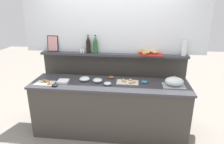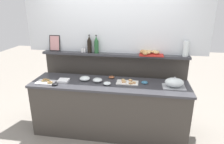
{
  "view_description": "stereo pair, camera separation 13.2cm",
  "coord_description": "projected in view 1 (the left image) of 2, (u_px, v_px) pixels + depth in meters",
  "views": [
    {
      "loc": [
        0.4,
        -2.98,
        2.14
      ],
      "look_at": [
        0.03,
        0.1,
        1.07
      ],
      "focal_mm": 32.28,
      "sensor_mm": 36.0,
      "label": 1
    },
    {
      "loc": [
        0.53,
        -2.96,
        2.14
      ],
      "look_at": [
        0.03,
        0.1,
        1.07
      ],
      "focal_mm": 32.28,
      "sensor_mm": 36.0,
      "label": 2
    }
  ],
  "objects": [
    {
      "name": "ground_plane",
      "position": [
        114.0,
        114.0,
        4.1
      ],
      "size": [
        12.0,
        12.0,
        0.0
      ],
      "primitive_type": "plane",
      "color": "gray"
    },
    {
      "name": "buffet_counter",
      "position": [
        110.0,
        108.0,
        3.39
      ],
      "size": [
        2.55,
        0.67,
        0.91
      ],
      "color": "#3D3833",
      "rests_on": "ground_plane"
    },
    {
      "name": "back_ledge_unit",
      "position": [
        113.0,
        84.0,
        3.79
      ],
      "size": [
        2.59,
        0.22,
        1.3
      ],
      "color": "#3D3833",
      "rests_on": "ground_plane"
    },
    {
      "name": "upper_wall_panel",
      "position": [
        113.0,
        15.0,
        3.4
      ],
      "size": [
        3.19,
        0.08,
        1.3
      ],
      "primitive_type": "cube",
      "color": "silver",
      "rests_on": "back_ledge_unit"
    },
    {
      "name": "sandwich_platter_side",
      "position": [
        128.0,
        82.0,
        3.26
      ],
      "size": [
        0.35,
        0.2,
        0.04
      ],
      "color": "white",
      "rests_on": "buffet_counter"
    },
    {
      "name": "sandwich_platter_rear",
      "position": [
        46.0,
        83.0,
        3.23
      ],
      "size": [
        0.3,
        0.2,
        0.04
      ],
      "color": "silver",
      "rests_on": "buffet_counter"
    },
    {
      "name": "serving_cloche",
      "position": [
        174.0,
        82.0,
        3.1
      ],
      "size": [
        0.34,
        0.24,
        0.17
      ],
      "color": "#B7BABF",
      "rests_on": "buffet_counter"
    },
    {
      "name": "glass_bowl_large",
      "position": [
        97.0,
        80.0,
        3.28
      ],
      "size": [
        0.16,
        0.16,
        0.06
      ],
      "color": "silver",
      "rests_on": "buffet_counter"
    },
    {
      "name": "glass_bowl_medium",
      "position": [
        108.0,
        84.0,
        3.16
      ],
      "size": [
        0.12,
        0.12,
        0.05
      ],
      "color": "silver",
      "rests_on": "buffet_counter"
    },
    {
      "name": "glass_bowl_small",
      "position": [
        85.0,
        79.0,
        3.33
      ],
      "size": [
        0.17,
        0.17,
        0.07
      ],
      "color": "silver",
      "rests_on": "buffet_counter"
    },
    {
      "name": "condiment_bowl_teal",
      "position": [
        145.0,
        82.0,
        3.24
      ],
      "size": [
        0.11,
        0.11,
        0.04
      ],
      "primitive_type": "ellipsoid",
      "color": "teal",
      "rests_on": "buffet_counter"
    },
    {
      "name": "condiment_bowl_dark",
      "position": [
        55.0,
        85.0,
        3.12
      ],
      "size": [
        0.1,
        0.1,
        0.03
      ],
      "primitive_type": "ellipsoid",
      "color": "black",
      "rests_on": "buffet_counter"
    },
    {
      "name": "condiment_bowl_red",
      "position": [
        111.0,
        77.0,
        3.45
      ],
      "size": [
        0.1,
        0.1,
        0.04
      ],
      "primitive_type": "ellipsoid",
      "color": "brown",
      "rests_on": "buffet_counter"
    },
    {
      "name": "napkin_stack",
      "position": [
        63.0,
        81.0,
        3.27
      ],
      "size": [
        0.18,
        0.18,
        0.03
      ],
      "primitive_type": "cube",
      "rotation": [
        0.0,
        0.0,
        0.03
      ],
      "color": "white",
      "rests_on": "buffet_counter"
    },
    {
      "name": "wine_bottle_green",
      "position": [
        95.0,
        45.0,
        3.51
      ],
      "size": [
        0.08,
        0.08,
        0.32
      ],
      "color": "#23562D",
      "rests_on": "back_ledge_unit"
    },
    {
      "name": "wine_bottle_dark",
      "position": [
        88.0,
        45.0,
        3.53
      ],
      "size": [
        0.08,
        0.08,
        0.32
      ],
      "color": "black",
      "rests_on": "back_ledge_unit"
    },
    {
      "name": "salt_shaker",
      "position": [
        81.0,
        50.0,
        3.57
      ],
      "size": [
        0.03,
        0.03,
        0.09
      ],
      "color": "white",
      "rests_on": "back_ledge_unit"
    },
    {
      "name": "pepper_shaker",
      "position": [
        83.0,
        50.0,
        3.57
      ],
      "size": [
        0.03,
        0.03,
        0.09
      ],
      "color": "white",
      "rests_on": "back_ledge_unit"
    },
    {
      "name": "bread_basket",
      "position": [
        148.0,
        52.0,
        3.45
      ],
      "size": [
        0.41,
        0.3,
        0.08
      ],
      "color": "#B2231E",
      "rests_on": "back_ledge_unit"
    },
    {
      "name": "framed_picture",
      "position": [
        53.0,
        44.0,
        3.63
      ],
      "size": [
        0.2,
        0.06,
        0.29
      ],
      "color": "black",
      "rests_on": "back_ledge_unit"
    },
    {
      "name": "water_carafe",
      "position": [
        184.0,
        48.0,
        3.34
      ],
      "size": [
        0.09,
        0.09,
        0.26
      ],
      "primitive_type": "cylinder",
      "color": "silver",
      "rests_on": "back_ledge_unit"
    }
  ]
}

